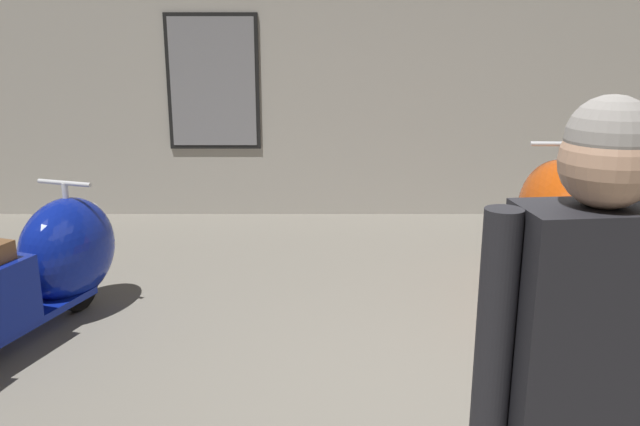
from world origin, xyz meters
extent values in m
plane|color=slate|center=(0.00, 0.00, 0.00)|extent=(60.00, 60.00, 0.00)
cube|color=#ADA89E|center=(0.00, 4.20, 1.97)|extent=(18.00, 0.20, 3.93)
cube|color=black|center=(-1.77, 4.08, 1.46)|extent=(0.98, 0.03, 1.43)
cube|color=gray|center=(-1.77, 4.06, 1.46)|extent=(0.90, 0.01, 1.35)
cylinder|color=black|center=(-2.39, 1.46, 0.19)|extent=(0.20, 0.39, 0.39)
cylinder|color=silver|center=(-2.39, 1.46, 0.19)|extent=(0.14, 0.20, 0.18)
cube|color=navy|center=(-2.53, 1.02, 0.18)|extent=(0.62, 0.99, 0.05)
ellipsoid|color=navy|center=(-2.40, 1.41, 0.47)|extent=(0.74, 0.93, 0.74)
sphere|color=silver|center=(-2.32, 1.67, 0.67)|extent=(0.15, 0.15, 0.15)
cylinder|color=silver|center=(-2.39, 1.44, 0.81)|extent=(0.04, 0.04, 0.27)
cylinder|color=silver|center=(-2.39, 1.44, 0.95)|extent=(0.42, 0.16, 0.03)
cylinder|color=black|center=(1.27, 2.11, 0.23)|extent=(0.11, 0.46, 0.46)
cylinder|color=silver|center=(1.27, 2.11, 0.23)|extent=(0.12, 0.21, 0.21)
cylinder|color=black|center=(1.24, 1.02, 0.23)|extent=(0.11, 0.46, 0.46)
cylinder|color=silver|center=(1.24, 1.02, 0.23)|extent=(0.12, 0.21, 0.21)
cube|color=#C6470F|center=(1.25, 1.57, 0.21)|extent=(0.45, 1.10, 0.06)
ellipsoid|color=#C6470F|center=(1.27, 2.05, 0.56)|extent=(0.63, 0.98, 0.87)
cube|color=#C6470F|center=(1.24, 1.07, 0.48)|extent=(0.48, 0.79, 0.50)
cube|color=black|center=(1.24, 1.07, 0.80)|extent=(0.34, 0.56, 0.14)
sphere|color=silver|center=(1.28, 2.38, 0.79)|extent=(0.17, 0.17, 0.17)
cylinder|color=silver|center=(1.27, 2.09, 0.96)|extent=(0.05, 0.05, 0.32)
cylinder|color=silver|center=(1.27, 2.09, 1.12)|extent=(0.50, 0.05, 0.04)
cube|color=silver|center=(0.98, 2.06, 0.50)|extent=(0.04, 0.77, 0.03)
cube|color=#232328|center=(0.07, -1.35, 1.19)|extent=(0.43, 0.26, 0.62)
cylinder|color=#232328|center=(-0.18, -1.38, 1.18)|extent=(0.10, 0.10, 0.64)
sphere|color=tan|center=(0.07, -1.35, 1.62)|extent=(0.24, 0.24, 0.24)
sphere|color=gray|center=(0.07, -1.35, 1.67)|extent=(0.22, 0.22, 0.22)
camera|label=1|loc=(-0.63, -2.89, 1.90)|focal=36.05mm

